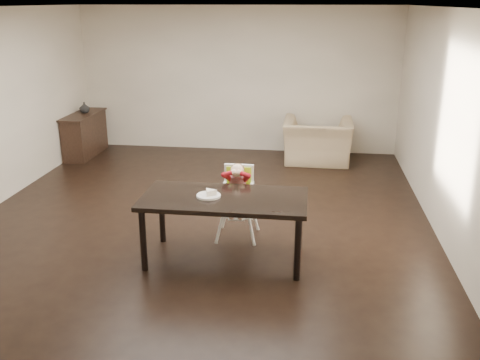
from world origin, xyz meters
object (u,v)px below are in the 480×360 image
Objects in this scene: sideboard at (85,135)px; dining_table at (224,204)px; high_chair at (238,185)px; armchair at (318,134)px.

dining_table is at bearing -49.96° from sideboard.
high_chair is 4.66m from sideboard.
high_chair is at bearing 74.39° from armchair.
dining_table is 1.43× the size of sideboard.
high_chair is at bearing 84.56° from dining_table.
high_chair is (0.06, 0.64, -0.01)m from dining_table.
high_chair is 0.79× the size of armchair.
armchair is at bearing 75.35° from dining_table.
high_chair is 0.75× the size of sideboard.
sideboard is at bearing 135.79° from high_chair.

